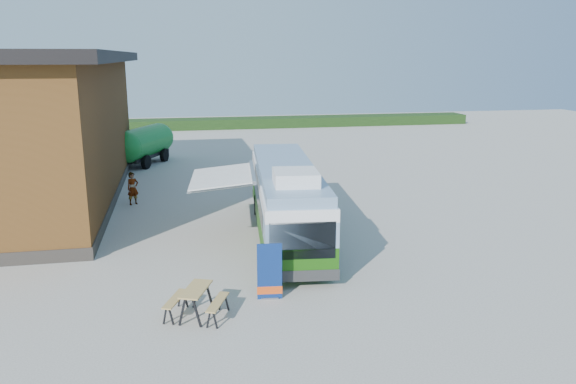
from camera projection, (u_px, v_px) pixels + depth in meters
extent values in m
plane|color=#BCB7AD|center=(268.00, 249.00, 21.73)|extent=(100.00, 100.00, 0.00)
cube|color=brown|center=(32.00, 132.00, 28.46)|extent=(8.00, 20.00, 7.00)
cube|color=black|center=(23.00, 57.00, 27.57)|extent=(9.60, 21.20, 0.50)
cube|color=#332D28|center=(38.00, 195.00, 29.22)|extent=(8.10, 20.10, 0.50)
cube|color=#264419|center=(285.00, 122.00, 59.35)|extent=(40.00, 3.00, 1.00)
cube|color=#1D6110|center=(286.00, 216.00, 23.17)|extent=(3.44, 11.42, 1.03)
cube|color=#7291B1|center=(286.00, 194.00, 22.95)|extent=(3.44, 11.42, 0.84)
cube|color=black|center=(257.00, 192.00, 23.29)|extent=(0.97, 9.33, 0.66)
cube|color=black|center=(313.00, 191.00, 23.51)|extent=(0.97, 9.33, 0.66)
cube|color=white|center=(286.00, 179.00, 22.80)|extent=(3.44, 11.42, 0.42)
cube|color=#7291B1|center=(286.00, 169.00, 22.70)|extent=(3.29, 11.22, 0.37)
cube|color=white|center=(296.00, 177.00, 19.16)|extent=(1.66, 1.83, 0.47)
cube|color=black|center=(303.00, 241.00, 17.57)|extent=(2.10, 0.27, 1.22)
cube|color=#2D2D2D|center=(302.00, 275.00, 17.89)|extent=(2.40, 0.44, 0.37)
cube|color=#2D2D2D|center=(276.00, 193.00, 28.62)|extent=(2.40, 0.44, 0.37)
cylinder|color=black|center=(266.00, 257.00, 19.53)|extent=(0.37, 0.96, 0.94)
cylinder|color=black|center=(326.00, 255.00, 19.73)|extent=(0.37, 0.96, 0.94)
cylinder|color=black|center=(257.00, 205.00, 26.33)|extent=(0.37, 0.96, 0.94)
cylinder|color=black|center=(302.00, 204.00, 26.53)|extent=(0.37, 0.96, 0.94)
cube|color=white|center=(222.00, 179.00, 22.34)|extent=(2.80, 4.12, 0.30)
cube|color=#A5A8AD|center=(253.00, 174.00, 22.41)|extent=(0.56, 4.19, 0.15)
cylinder|color=#A5A8AD|center=(221.00, 191.00, 20.77)|extent=(2.52, 0.30, 0.31)
cylinder|color=#A5A8AD|center=(223.00, 173.00, 23.96)|extent=(2.52, 0.30, 0.31)
cube|color=navy|center=(270.00, 272.00, 17.05)|extent=(0.76, 0.11, 1.79)
cube|color=#EA4C16|center=(270.00, 290.00, 17.19)|extent=(0.78, 0.11, 0.25)
cube|color=#A5A8AD|center=(270.00, 298.00, 17.25)|extent=(0.55, 0.23, 0.05)
cylinder|color=#A5A8AD|center=(269.00, 271.00, 17.07)|extent=(0.03, 0.03, 1.79)
cube|color=tan|center=(196.00, 289.00, 15.85)|extent=(1.03, 1.49, 0.05)
cube|color=tan|center=(175.00, 299.00, 16.03)|extent=(0.77, 1.39, 0.04)
cube|color=tan|center=(218.00, 302.00, 15.82)|extent=(0.77, 1.39, 0.04)
cube|color=black|center=(182.00, 312.00, 15.43)|extent=(0.07, 0.07, 0.85)
cube|color=black|center=(197.00, 313.00, 15.36)|extent=(0.07, 0.07, 0.85)
cube|color=black|center=(196.00, 295.00, 16.53)|extent=(0.07, 0.07, 0.85)
cube|color=black|center=(210.00, 296.00, 16.46)|extent=(0.07, 0.07, 0.85)
imported|color=#999999|center=(133.00, 188.00, 28.07)|extent=(0.72, 0.64, 1.65)
imported|color=#999999|center=(258.00, 172.00, 31.11)|extent=(1.22, 1.24, 2.01)
cylinder|color=#167A2A|center=(144.00, 142.00, 38.30)|extent=(3.80, 5.04, 2.07)
sphere|color=#167A2A|center=(127.00, 147.00, 36.13)|extent=(2.07, 2.07, 2.07)
sphere|color=#167A2A|center=(159.00, 138.00, 40.48)|extent=(2.07, 2.07, 2.07)
cube|color=black|center=(145.00, 155.00, 38.52)|extent=(3.26, 4.97, 0.23)
cube|color=black|center=(122.00, 164.00, 35.71)|extent=(0.70, 1.31, 0.11)
cylinder|color=black|center=(124.00, 161.00, 37.44)|extent=(0.64, 0.96, 0.92)
cylinder|color=black|center=(146.00, 162.00, 37.07)|extent=(0.64, 0.96, 0.92)
cylinder|color=black|center=(144.00, 154.00, 40.05)|extent=(0.64, 0.96, 0.92)
cylinder|color=black|center=(164.00, 155.00, 39.68)|extent=(0.64, 0.96, 0.92)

